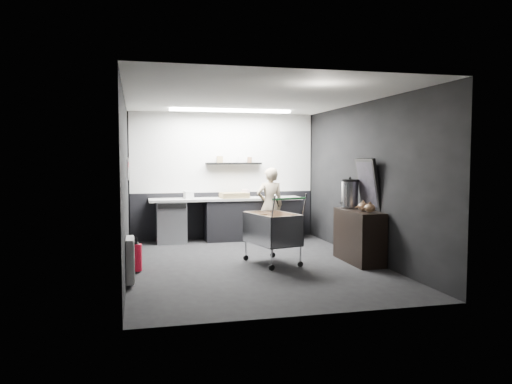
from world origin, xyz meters
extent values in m
plane|color=black|center=(0.00, 0.00, 0.00)|extent=(5.50, 5.50, 0.00)
plane|color=silver|center=(0.00, 0.00, 2.70)|extent=(5.50, 5.50, 0.00)
plane|color=black|center=(0.00, 2.75, 1.35)|extent=(5.50, 0.00, 5.50)
plane|color=black|center=(0.00, -2.75, 1.35)|extent=(5.50, 0.00, 5.50)
plane|color=black|center=(-2.00, 0.00, 1.35)|extent=(0.00, 5.50, 5.50)
plane|color=black|center=(2.00, 0.00, 1.35)|extent=(0.00, 5.50, 5.50)
cube|color=silver|center=(0.00, 2.73, 1.85)|extent=(3.95, 0.02, 1.70)
cube|color=black|center=(0.00, 2.73, 0.50)|extent=(3.95, 0.02, 1.00)
cube|color=black|center=(0.20, 2.62, 1.62)|extent=(1.20, 0.22, 0.04)
cylinder|color=silver|center=(1.40, 2.72, 2.15)|extent=(0.20, 0.03, 0.20)
cube|color=white|center=(-1.98, 1.30, 1.55)|extent=(0.02, 0.30, 0.40)
cube|color=red|center=(-1.98, 1.30, 1.62)|extent=(0.02, 0.22, 0.10)
cube|color=silver|center=(-1.94, -0.90, 0.35)|extent=(0.10, 0.50, 0.60)
cube|color=white|center=(0.00, 1.85, 2.67)|extent=(2.40, 0.20, 0.04)
cube|color=black|center=(0.55, 2.42, 0.42)|extent=(2.00, 0.56, 0.85)
cube|color=#A9A9A4|center=(0.00, 2.42, 0.88)|extent=(3.20, 0.60, 0.05)
cube|color=#9EA0A5|center=(-1.15, 2.42, 0.42)|extent=(0.60, 0.58, 0.85)
cube|color=black|center=(-1.15, 2.12, 0.78)|extent=(0.56, 0.02, 0.10)
imported|color=beige|center=(0.83, 1.97, 0.77)|extent=(0.57, 0.38, 1.54)
cube|color=silver|center=(0.32, -0.04, 0.34)|extent=(0.84, 1.07, 0.02)
cube|color=silver|center=(0.03, -0.04, 0.59)|extent=(0.27, 0.92, 0.50)
cube|color=silver|center=(0.62, -0.04, 0.59)|extent=(0.27, 0.92, 0.50)
cube|color=silver|center=(0.32, -0.51, 0.59)|extent=(0.60, 0.18, 0.50)
cube|color=silver|center=(0.32, 0.42, 0.59)|extent=(0.60, 0.18, 0.50)
cylinder|color=silver|center=(0.06, -0.48, 0.19)|extent=(0.02, 0.02, 0.33)
cylinder|color=silver|center=(0.59, -0.48, 0.19)|extent=(0.02, 0.02, 0.33)
cylinder|color=silver|center=(0.06, 0.39, 0.19)|extent=(0.02, 0.02, 0.33)
cylinder|color=silver|center=(0.59, 0.39, 0.19)|extent=(0.02, 0.02, 0.33)
cylinder|color=#23823A|center=(0.32, -0.57, 1.11)|extent=(0.60, 0.19, 0.03)
cube|color=brown|center=(0.19, 0.07, 0.57)|extent=(0.35, 0.39, 0.42)
cube|color=brown|center=(0.48, -0.18, 0.55)|extent=(0.32, 0.37, 0.38)
cylinder|color=black|center=(0.06, -0.48, 0.04)|extent=(0.09, 0.05, 0.09)
cylinder|color=black|center=(0.06, 0.39, 0.04)|extent=(0.09, 0.05, 0.09)
cylinder|color=black|center=(0.59, -0.48, 0.04)|extent=(0.09, 0.05, 0.09)
cylinder|color=black|center=(0.59, 0.39, 0.04)|extent=(0.09, 0.05, 0.09)
cube|color=black|center=(1.76, -0.27, 0.44)|extent=(0.44, 1.16, 0.87)
cylinder|color=silver|center=(1.76, 0.12, 1.11)|extent=(0.29, 0.29, 0.44)
cylinder|color=black|center=(1.76, 0.12, 1.35)|extent=(0.29, 0.29, 0.04)
sphere|color=black|center=(1.76, 0.12, 1.39)|extent=(0.05, 0.05, 0.05)
ellipsoid|color=brown|center=(1.76, -0.42, 0.95)|extent=(0.17, 0.17, 0.14)
ellipsoid|color=brown|center=(1.76, -0.66, 0.95)|extent=(0.17, 0.17, 0.14)
cube|color=black|center=(1.94, -0.22, 1.31)|extent=(0.20, 0.68, 0.87)
cube|color=black|center=(1.92, -0.22, 1.31)|extent=(0.14, 0.58, 0.74)
cylinder|color=red|center=(-1.85, -0.17, 0.23)|extent=(0.15, 0.15, 0.41)
cone|color=black|center=(-1.85, -0.17, 0.46)|extent=(0.10, 0.10, 0.06)
cylinder|color=black|center=(-1.85, -0.17, 0.50)|extent=(0.03, 0.03, 0.06)
cube|color=olive|center=(0.16, 2.37, 0.96)|extent=(0.59, 0.46, 0.11)
cylinder|color=silver|center=(0.42, 2.42, 0.99)|extent=(0.18, 0.18, 0.18)
cube|color=silver|center=(-0.79, 2.37, 0.98)|extent=(0.21, 0.18, 0.16)
camera|label=1|loc=(-1.85, -7.88, 1.75)|focal=35.00mm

